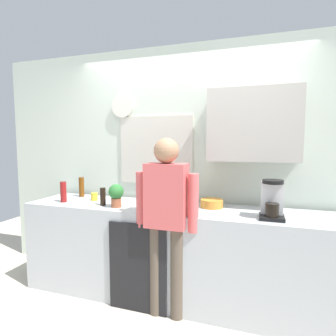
{
  "coord_description": "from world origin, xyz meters",
  "views": [
    {
      "loc": [
        0.77,
        -2.27,
        1.57
      ],
      "look_at": [
        -0.07,
        0.25,
        1.32
      ],
      "focal_mm": 29.84,
      "sensor_mm": 36.0,
      "label": 1
    }
  ],
  "objects_px": {
    "bottle_green_wine": "(171,196)",
    "potted_plant": "(116,194)",
    "bottle_dark_sauce": "(103,197)",
    "bottle_amber_beer": "(82,187)",
    "mixing_bowl": "(212,203)",
    "dish_soap": "(187,197)",
    "cup_yellow_cup": "(94,197)",
    "person_at_sink": "(166,213)",
    "storage_canister": "(153,195)",
    "bottle_red_vinegar": "(63,192)",
    "coffee_maker": "(272,201)"
  },
  "relations": [
    {
      "from": "storage_canister",
      "to": "bottle_dark_sauce",
      "type": "bearing_deg",
      "value": -151.02
    },
    {
      "from": "bottle_amber_beer",
      "to": "person_at_sink",
      "type": "relative_size",
      "value": 0.14
    },
    {
      "from": "storage_canister",
      "to": "person_at_sink",
      "type": "height_order",
      "value": "person_at_sink"
    },
    {
      "from": "coffee_maker",
      "to": "bottle_amber_beer",
      "type": "distance_m",
      "value": 2.11
    },
    {
      "from": "person_at_sink",
      "to": "bottle_amber_beer",
      "type": "bearing_deg",
      "value": 155.98
    },
    {
      "from": "mixing_bowl",
      "to": "dish_soap",
      "type": "height_order",
      "value": "dish_soap"
    },
    {
      "from": "coffee_maker",
      "to": "person_at_sink",
      "type": "distance_m",
      "value": 0.9
    },
    {
      "from": "coffee_maker",
      "to": "person_at_sink",
      "type": "relative_size",
      "value": 0.21
    },
    {
      "from": "bottle_dark_sauce",
      "to": "cup_yellow_cup",
      "type": "bearing_deg",
      "value": 140.87
    },
    {
      "from": "bottle_dark_sauce",
      "to": "storage_canister",
      "type": "bearing_deg",
      "value": 28.98
    },
    {
      "from": "bottle_green_wine",
      "to": "bottle_amber_beer",
      "type": "bearing_deg",
      "value": 164.26
    },
    {
      "from": "bottle_green_wine",
      "to": "potted_plant",
      "type": "xyz_separation_m",
      "value": [
        -0.57,
        0.0,
        -0.02
      ]
    },
    {
      "from": "potted_plant",
      "to": "storage_canister",
      "type": "height_order",
      "value": "potted_plant"
    },
    {
      "from": "dish_soap",
      "to": "bottle_red_vinegar",
      "type": "bearing_deg",
      "value": -167.63
    },
    {
      "from": "coffee_maker",
      "to": "cup_yellow_cup",
      "type": "relative_size",
      "value": 3.88
    },
    {
      "from": "bottle_green_wine",
      "to": "storage_canister",
      "type": "xyz_separation_m",
      "value": [
        -0.29,
        0.28,
        -0.06
      ]
    },
    {
      "from": "bottle_green_wine",
      "to": "mixing_bowl",
      "type": "distance_m",
      "value": 0.45
    },
    {
      "from": "dish_soap",
      "to": "storage_canister",
      "type": "bearing_deg",
      "value": -173.6
    },
    {
      "from": "dish_soap",
      "to": "storage_canister",
      "type": "height_order",
      "value": "dish_soap"
    },
    {
      "from": "storage_canister",
      "to": "coffee_maker",
      "type": "bearing_deg",
      "value": -10.69
    },
    {
      "from": "bottle_dark_sauce",
      "to": "dish_soap",
      "type": "relative_size",
      "value": 1.0
    },
    {
      "from": "bottle_dark_sauce",
      "to": "person_at_sink",
      "type": "xyz_separation_m",
      "value": [
        0.74,
        -0.17,
        -0.06
      ]
    },
    {
      "from": "coffee_maker",
      "to": "person_at_sink",
      "type": "bearing_deg",
      "value": -167.23
    },
    {
      "from": "bottle_green_wine",
      "to": "potted_plant",
      "type": "height_order",
      "value": "bottle_green_wine"
    },
    {
      "from": "storage_canister",
      "to": "person_at_sink",
      "type": "xyz_separation_m",
      "value": [
        0.29,
        -0.42,
        -0.06
      ]
    },
    {
      "from": "bottle_amber_beer",
      "to": "bottle_red_vinegar",
      "type": "bearing_deg",
      "value": -91.6
    },
    {
      "from": "coffee_maker",
      "to": "bottle_dark_sauce",
      "type": "relative_size",
      "value": 1.83
    },
    {
      "from": "coffee_maker",
      "to": "storage_canister",
      "type": "xyz_separation_m",
      "value": [
        -1.16,
        0.22,
        -0.06
      ]
    },
    {
      "from": "cup_yellow_cup",
      "to": "dish_soap",
      "type": "xyz_separation_m",
      "value": [
        1.02,
        0.11,
        0.04
      ]
    },
    {
      "from": "bottle_amber_beer",
      "to": "cup_yellow_cup",
      "type": "height_order",
      "value": "bottle_amber_beer"
    },
    {
      "from": "bottle_green_wine",
      "to": "person_at_sink",
      "type": "height_order",
      "value": "person_at_sink"
    },
    {
      "from": "bottle_red_vinegar",
      "to": "cup_yellow_cup",
      "type": "height_order",
      "value": "bottle_red_vinegar"
    },
    {
      "from": "coffee_maker",
      "to": "mixing_bowl",
      "type": "xyz_separation_m",
      "value": [
        -0.55,
        0.23,
        -0.11
      ]
    },
    {
      "from": "bottle_dark_sauce",
      "to": "person_at_sink",
      "type": "bearing_deg",
      "value": -12.97
    },
    {
      "from": "bottle_green_wine",
      "to": "bottle_dark_sauce",
      "type": "xyz_separation_m",
      "value": [
        -0.74,
        0.03,
        -0.06
      ]
    },
    {
      "from": "bottle_green_wine",
      "to": "dish_soap",
      "type": "xyz_separation_m",
      "value": [
        0.07,
        0.32,
        -0.07
      ]
    },
    {
      "from": "coffee_maker",
      "to": "cup_yellow_cup",
      "type": "bearing_deg",
      "value": 175.41
    },
    {
      "from": "bottle_green_wine",
      "to": "bottle_amber_beer",
      "type": "height_order",
      "value": "bottle_green_wine"
    },
    {
      "from": "coffee_maker",
      "to": "cup_yellow_cup",
      "type": "distance_m",
      "value": 1.83
    },
    {
      "from": "bottle_dark_sauce",
      "to": "potted_plant",
      "type": "xyz_separation_m",
      "value": [
        0.17,
        -0.03,
        0.04
      ]
    },
    {
      "from": "coffee_maker",
      "to": "bottle_green_wine",
      "type": "bearing_deg",
      "value": -176.28
    },
    {
      "from": "potted_plant",
      "to": "storage_canister",
      "type": "bearing_deg",
      "value": 44.28
    },
    {
      "from": "person_at_sink",
      "to": "potted_plant",
      "type": "bearing_deg",
      "value": 163.56
    },
    {
      "from": "cup_yellow_cup",
      "to": "person_at_sink",
      "type": "bearing_deg",
      "value": -19.89
    },
    {
      "from": "coffee_maker",
      "to": "storage_canister",
      "type": "relative_size",
      "value": 1.94
    },
    {
      "from": "bottle_red_vinegar",
      "to": "potted_plant",
      "type": "xyz_separation_m",
      "value": [
        0.65,
        -0.03,
        0.02
      ]
    },
    {
      "from": "bottle_dark_sauce",
      "to": "person_at_sink",
      "type": "height_order",
      "value": "person_at_sink"
    },
    {
      "from": "bottle_dark_sauce",
      "to": "bottle_amber_beer",
      "type": "relative_size",
      "value": 0.78
    },
    {
      "from": "coffee_maker",
      "to": "bottle_red_vinegar",
      "type": "height_order",
      "value": "coffee_maker"
    },
    {
      "from": "dish_soap",
      "to": "person_at_sink",
      "type": "bearing_deg",
      "value": -98.33
    }
  ]
}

